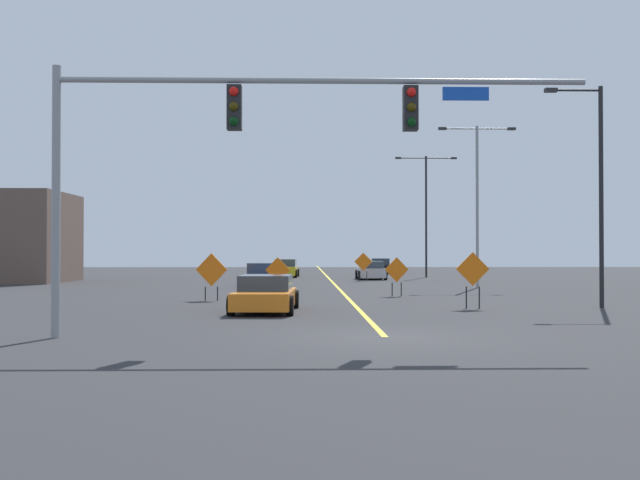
{
  "coord_description": "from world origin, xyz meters",
  "views": [
    {
      "loc": [
        -1.93,
        -17.63,
        2.01
      ],
      "look_at": [
        -0.75,
        34.81,
        2.81
      ],
      "focal_mm": 42.25,
      "sensor_mm": 36.0,
      "label": 1
    }
  ],
  "objects_px": {
    "construction_sign_median_near": "(363,263)",
    "car_silver_far": "(371,271)",
    "street_lamp_mid_left": "(477,192)",
    "construction_sign_median_far": "(473,272)",
    "street_lamp_near_left": "(597,184)",
    "street_lamp_near_right": "(426,205)",
    "construction_sign_right_shoulder": "(278,272)",
    "car_blue_near": "(262,275)",
    "car_yellow_mid": "(286,269)",
    "car_black_approaching": "(380,266)",
    "construction_sign_left_lane": "(211,271)",
    "construction_sign_right_lane": "(397,272)",
    "car_orange_distant": "(265,294)",
    "traffic_signal_assembly": "(240,129)"
  },
  "relations": [
    {
      "from": "construction_sign_right_lane",
      "to": "construction_sign_median_near",
      "type": "bearing_deg",
      "value": 90.4
    },
    {
      "from": "car_black_approaching",
      "to": "car_yellow_mid",
      "type": "relative_size",
      "value": 0.94
    },
    {
      "from": "construction_sign_right_lane",
      "to": "car_orange_distant",
      "type": "bearing_deg",
      "value": -122.91
    },
    {
      "from": "car_silver_far",
      "to": "car_black_approaching",
      "type": "relative_size",
      "value": 0.95
    },
    {
      "from": "construction_sign_left_lane",
      "to": "construction_sign_right_lane",
      "type": "distance_m",
      "value": 8.42
    },
    {
      "from": "street_lamp_mid_left",
      "to": "construction_sign_right_shoulder",
      "type": "relative_size",
      "value": 5.13
    },
    {
      "from": "traffic_signal_assembly",
      "to": "car_blue_near",
      "type": "bearing_deg",
      "value": 91.95
    },
    {
      "from": "traffic_signal_assembly",
      "to": "street_lamp_mid_left",
      "type": "distance_m",
      "value": 26.2
    },
    {
      "from": "construction_sign_right_shoulder",
      "to": "car_blue_near",
      "type": "height_order",
      "value": "construction_sign_right_shoulder"
    },
    {
      "from": "street_lamp_near_left",
      "to": "street_lamp_near_right",
      "type": "distance_m",
      "value": 31.29
    },
    {
      "from": "construction_sign_median_far",
      "to": "street_lamp_near_right",
      "type": "bearing_deg",
      "value": 83.58
    },
    {
      "from": "construction_sign_median_near",
      "to": "street_lamp_near_right",
      "type": "bearing_deg",
      "value": 52.68
    },
    {
      "from": "construction_sign_right_shoulder",
      "to": "car_black_approaching",
      "type": "bearing_deg",
      "value": 76.51
    },
    {
      "from": "street_lamp_near_left",
      "to": "car_silver_far",
      "type": "xyz_separation_m",
      "value": [
        -5.68,
        27.44,
        -3.79
      ]
    },
    {
      "from": "traffic_signal_assembly",
      "to": "street_lamp_mid_left",
      "type": "xyz_separation_m",
      "value": [
        11.11,
        23.73,
        0.43
      ]
    },
    {
      "from": "construction_sign_right_lane",
      "to": "car_black_approaching",
      "type": "height_order",
      "value": "construction_sign_right_lane"
    },
    {
      "from": "car_orange_distant",
      "to": "car_yellow_mid",
      "type": "relative_size",
      "value": 1.02
    },
    {
      "from": "construction_sign_right_lane",
      "to": "car_blue_near",
      "type": "height_order",
      "value": "construction_sign_right_lane"
    },
    {
      "from": "construction_sign_median_near",
      "to": "construction_sign_right_lane",
      "type": "bearing_deg",
      "value": -89.6
    },
    {
      "from": "car_silver_far",
      "to": "car_blue_near",
      "type": "xyz_separation_m",
      "value": [
        -7.23,
        -11.28,
        0.01
      ]
    },
    {
      "from": "street_lamp_near_left",
      "to": "car_blue_near",
      "type": "xyz_separation_m",
      "value": [
        -12.91,
        16.16,
        -3.78
      ]
    },
    {
      "from": "traffic_signal_assembly",
      "to": "construction_sign_median_near",
      "type": "distance_m",
      "value": 33.93
    },
    {
      "from": "construction_sign_right_lane",
      "to": "car_orange_distant",
      "type": "distance_m",
      "value": 10.07
    },
    {
      "from": "street_lamp_near_left",
      "to": "car_silver_far",
      "type": "relative_size",
      "value": 1.94
    },
    {
      "from": "street_lamp_near_left",
      "to": "car_yellow_mid",
      "type": "distance_m",
      "value": 34.64
    },
    {
      "from": "car_yellow_mid",
      "to": "car_blue_near",
      "type": "bearing_deg",
      "value": -93.43
    },
    {
      "from": "street_lamp_near_right",
      "to": "construction_sign_median_far",
      "type": "distance_m",
      "value": 32.19
    },
    {
      "from": "street_lamp_mid_left",
      "to": "car_blue_near",
      "type": "height_order",
      "value": "street_lamp_mid_left"
    },
    {
      "from": "car_black_approaching",
      "to": "car_blue_near",
      "type": "relative_size",
      "value": 1.04
    },
    {
      "from": "car_orange_distant",
      "to": "car_silver_far",
      "type": "relative_size",
      "value": 1.13
    },
    {
      "from": "car_blue_near",
      "to": "street_lamp_mid_left",
      "type": "bearing_deg",
      "value": -7.65
    },
    {
      "from": "traffic_signal_assembly",
      "to": "car_blue_near",
      "type": "xyz_separation_m",
      "value": [
        -0.86,
        25.34,
        -4.24
      ]
    },
    {
      "from": "construction_sign_median_far",
      "to": "street_lamp_near_left",
      "type": "bearing_deg",
      "value": 5.61
    },
    {
      "from": "construction_sign_left_lane",
      "to": "construction_sign_right_shoulder",
      "type": "relative_size",
      "value": 1.11
    },
    {
      "from": "construction_sign_median_far",
      "to": "car_orange_distant",
      "type": "distance_m",
      "value": 7.35
    },
    {
      "from": "street_lamp_mid_left",
      "to": "construction_sign_right_lane",
      "type": "distance_m",
      "value": 10.31
    },
    {
      "from": "construction_sign_median_near",
      "to": "car_silver_far",
      "type": "relative_size",
      "value": 0.47
    },
    {
      "from": "construction_sign_right_lane",
      "to": "car_blue_near",
      "type": "relative_size",
      "value": 0.42
    },
    {
      "from": "construction_sign_median_near",
      "to": "car_black_approaching",
      "type": "distance_m",
      "value": 17.63
    },
    {
      "from": "construction_sign_left_lane",
      "to": "construction_sign_median_near",
      "type": "xyz_separation_m",
      "value": [
        7.84,
        19.96,
        0.03
      ]
    },
    {
      "from": "construction_sign_left_lane",
      "to": "car_orange_distant",
      "type": "bearing_deg",
      "value": -66.31
    },
    {
      "from": "car_blue_near",
      "to": "car_yellow_mid",
      "type": "height_order",
      "value": "car_yellow_mid"
    },
    {
      "from": "street_lamp_near_left",
      "to": "street_lamp_near_right",
      "type": "xyz_separation_m",
      "value": [
        -1.03,
        31.25,
        1.16
      ]
    },
    {
      "from": "street_lamp_mid_left",
      "to": "construction_sign_median_far",
      "type": "bearing_deg",
      "value": -103.72
    },
    {
      "from": "construction_sign_median_far",
      "to": "construction_sign_right_shoulder",
      "type": "xyz_separation_m",
      "value": [
        -7.13,
        7.96,
        -0.19
      ]
    },
    {
      "from": "construction_sign_right_shoulder",
      "to": "street_lamp_mid_left",
      "type": "bearing_deg",
      "value": 33.15
    },
    {
      "from": "street_lamp_near_right",
      "to": "car_silver_far",
      "type": "height_order",
      "value": "street_lamp_near_right"
    },
    {
      "from": "car_yellow_mid",
      "to": "car_orange_distant",
      "type": "bearing_deg",
      "value": -89.82
    },
    {
      "from": "construction_sign_left_lane",
      "to": "car_yellow_mid",
      "type": "xyz_separation_m",
      "value": [
        2.39,
        28.16,
        -0.54
      ]
    },
    {
      "from": "construction_sign_median_near",
      "to": "car_black_approaching",
      "type": "bearing_deg",
      "value": 80.49
    }
  ]
}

